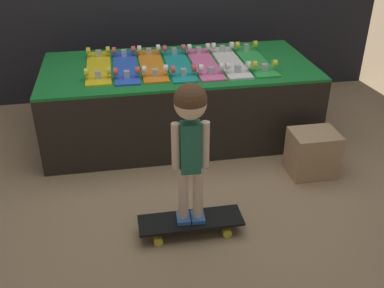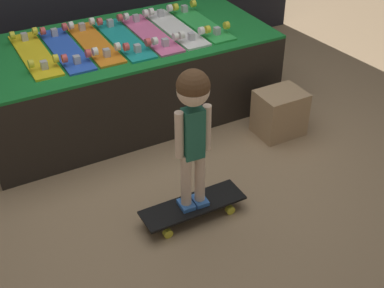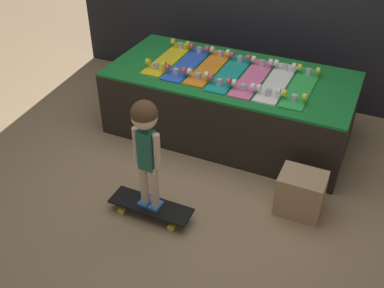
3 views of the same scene
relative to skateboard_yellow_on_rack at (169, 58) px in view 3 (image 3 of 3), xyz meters
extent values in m
plane|color=#9E7F5B|center=(0.60, -0.71, -0.60)|extent=(16.00, 16.00, 0.00)
cube|color=black|center=(0.60, -0.03, -0.32)|extent=(2.06, 0.97, 0.57)
cube|color=#19752D|center=(0.60, -0.03, -0.03)|extent=(2.06, 0.97, 0.02)
cube|color=yellow|center=(0.00, 0.00, -0.01)|extent=(0.18, 0.73, 0.01)
cube|color=#B7B7BC|center=(0.00, 0.24, 0.02)|extent=(0.04, 0.04, 0.05)
cylinder|color=yellow|center=(0.08, 0.24, 0.05)|extent=(0.03, 0.05, 0.05)
cylinder|color=yellow|center=(-0.08, 0.24, 0.05)|extent=(0.03, 0.05, 0.05)
cube|color=#B7B7BC|center=(0.00, -0.24, 0.02)|extent=(0.04, 0.04, 0.05)
cylinder|color=yellow|center=(0.08, -0.24, 0.05)|extent=(0.03, 0.05, 0.05)
cylinder|color=yellow|center=(-0.08, -0.24, 0.05)|extent=(0.03, 0.05, 0.05)
cube|color=blue|center=(0.20, -0.02, -0.01)|extent=(0.18, 0.73, 0.01)
cube|color=#B7B7BC|center=(0.20, 0.22, 0.02)|extent=(0.04, 0.04, 0.05)
cylinder|color=#D84C4C|center=(0.27, 0.22, 0.05)|extent=(0.03, 0.05, 0.05)
cylinder|color=#D84C4C|center=(0.12, 0.22, 0.05)|extent=(0.03, 0.05, 0.05)
cube|color=#B7B7BC|center=(0.20, -0.27, 0.02)|extent=(0.04, 0.04, 0.05)
cylinder|color=#D84C4C|center=(0.27, -0.27, 0.05)|extent=(0.03, 0.05, 0.05)
cylinder|color=#D84C4C|center=(0.12, -0.27, 0.05)|extent=(0.03, 0.05, 0.05)
cube|color=orange|center=(0.40, -0.02, -0.01)|extent=(0.18, 0.73, 0.01)
cube|color=#B7B7BC|center=(0.40, 0.22, 0.02)|extent=(0.04, 0.04, 0.05)
cylinder|color=white|center=(0.47, 0.22, 0.05)|extent=(0.03, 0.05, 0.05)
cylinder|color=white|center=(0.32, 0.22, 0.05)|extent=(0.03, 0.05, 0.05)
cube|color=#B7B7BC|center=(0.40, -0.26, 0.02)|extent=(0.04, 0.04, 0.05)
cylinder|color=white|center=(0.47, -0.26, 0.05)|extent=(0.03, 0.05, 0.05)
cylinder|color=white|center=(0.32, -0.26, 0.05)|extent=(0.03, 0.05, 0.05)
cube|color=teal|center=(0.60, -0.05, -0.01)|extent=(0.18, 0.73, 0.01)
cube|color=#B7B7BC|center=(0.60, 0.19, 0.02)|extent=(0.04, 0.04, 0.05)
cylinder|color=#D84C4C|center=(0.67, 0.19, 0.05)|extent=(0.03, 0.05, 0.05)
cylinder|color=#D84C4C|center=(0.52, 0.19, 0.05)|extent=(0.03, 0.05, 0.05)
cube|color=#B7B7BC|center=(0.60, -0.29, 0.02)|extent=(0.04, 0.04, 0.05)
cylinder|color=#D84C4C|center=(0.67, -0.29, 0.05)|extent=(0.03, 0.05, 0.05)
cylinder|color=#D84C4C|center=(0.52, -0.29, 0.05)|extent=(0.03, 0.05, 0.05)
cube|color=pink|center=(0.80, -0.05, -0.01)|extent=(0.18, 0.73, 0.01)
cube|color=#B7B7BC|center=(0.80, 0.19, 0.02)|extent=(0.04, 0.04, 0.05)
cylinder|color=white|center=(0.87, 0.19, 0.05)|extent=(0.03, 0.05, 0.05)
cylinder|color=white|center=(0.72, 0.19, 0.05)|extent=(0.03, 0.05, 0.05)
cube|color=#B7B7BC|center=(0.80, -0.30, 0.02)|extent=(0.04, 0.04, 0.05)
cylinder|color=white|center=(0.87, -0.30, 0.05)|extent=(0.03, 0.05, 0.05)
cylinder|color=white|center=(0.72, -0.30, 0.05)|extent=(0.03, 0.05, 0.05)
cube|color=white|center=(1.00, -0.05, -0.01)|extent=(0.18, 0.73, 0.01)
cube|color=#B7B7BC|center=(1.00, 0.19, 0.02)|extent=(0.04, 0.04, 0.05)
cylinder|color=white|center=(1.07, 0.19, 0.05)|extent=(0.03, 0.05, 0.05)
cylinder|color=white|center=(0.92, 0.19, 0.05)|extent=(0.03, 0.05, 0.05)
cube|color=#B7B7BC|center=(1.00, -0.29, 0.02)|extent=(0.04, 0.04, 0.05)
cylinder|color=white|center=(1.07, -0.29, 0.05)|extent=(0.03, 0.05, 0.05)
cylinder|color=white|center=(0.92, -0.29, 0.05)|extent=(0.03, 0.05, 0.05)
cube|color=green|center=(1.19, -0.05, -0.01)|extent=(0.18, 0.73, 0.01)
cube|color=#B7B7BC|center=(1.19, 0.19, 0.02)|extent=(0.04, 0.04, 0.05)
cylinder|color=yellow|center=(1.27, 0.19, 0.05)|extent=(0.03, 0.05, 0.05)
cylinder|color=yellow|center=(1.12, 0.19, 0.05)|extent=(0.03, 0.05, 0.05)
cube|color=#B7B7BC|center=(1.19, -0.29, 0.02)|extent=(0.04, 0.04, 0.05)
cylinder|color=yellow|center=(1.27, -0.29, 0.05)|extent=(0.03, 0.05, 0.05)
cylinder|color=yellow|center=(1.12, -0.29, 0.05)|extent=(0.03, 0.05, 0.05)
cube|color=black|center=(0.48, -1.26, -0.52)|extent=(0.60, 0.19, 0.01)
cube|color=#B7B7BC|center=(0.68, -1.26, -0.55)|extent=(0.04, 0.04, 0.05)
cylinder|color=yellow|center=(0.68, -1.18, -0.58)|extent=(0.05, 0.03, 0.05)
cylinder|color=yellow|center=(0.68, -1.34, -0.58)|extent=(0.05, 0.03, 0.05)
cube|color=#B7B7BC|center=(0.28, -1.26, -0.55)|extent=(0.04, 0.04, 0.05)
cylinder|color=yellow|center=(0.28, -1.18, -0.58)|extent=(0.05, 0.03, 0.05)
cylinder|color=yellow|center=(0.28, -1.34, -0.58)|extent=(0.05, 0.03, 0.05)
cube|color=#3870C6|center=(0.52, -1.27, -0.50)|extent=(0.08, 0.11, 0.03)
cylinder|color=beige|center=(0.52, -1.27, -0.32)|extent=(0.06, 0.06, 0.33)
cube|color=#3870C6|center=(0.44, -1.26, -0.50)|extent=(0.08, 0.11, 0.03)
cylinder|color=beige|center=(0.44, -1.26, -0.32)|extent=(0.06, 0.06, 0.33)
cube|color=#236651|center=(0.48, -1.26, -0.03)|extent=(0.11, 0.08, 0.29)
cylinder|color=beige|center=(0.56, -1.27, -0.02)|extent=(0.05, 0.05, 0.27)
cylinder|color=beige|center=(0.40, -1.26, -0.02)|extent=(0.05, 0.05, 0.27)
sphere|color=beige|center=(0.48, -1.26, 0.22)|extent=(0.17, 0.17, 0.17)
sphere|color=#4C331E|center=(0.48, -1.26, 0.24)|extent=(0.17, 0.17, 0.17)
cube|color=tan|center=(1.42, -0.78, -0.45)|extent=(0.32, 0.26, 0.32)
camera|label=1|loc=(0.13, -3.28, 1.15)|focal=42.00mm
camera|label=2|loc=(-0.61, -3.26, 1.49)|focal=50.00mm
camera|label=3|loc=(1.72, -3.27, 1.67)|focal=42.00mm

